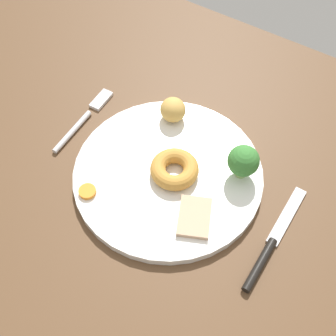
# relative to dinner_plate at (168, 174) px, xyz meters

# --- Properties ---
(dining_table) EXTENTS (1.20, 0.84, 0.04)m
(dining_table) POSITION_rel_dinner_plate_xyz_m (0.01, -0.03, -0.02)
(dining_table) COLOR brown
(dining_table) RESTS_ON ground
(dinner_plate) EXTENTS (0.29, 0.29, 0.01)m
(dinner_plate) POSITION_rel_dinner_plate_xyz_m (0.00, 0.00, 0.00)
(dinner_plate) COLOR white
(dinner_plate) RESTS_ON dining_table
(meat_slice_main) EXTENTS (0.07, 0.08, 0.01)m
(meat_slice_main) POSITION_rel_dinner_plate_xyz_m (0.07, -0.05, 0.01)
(meat_slice_main) COLOR tan
(meat_slice_main) RESTS_ON dinner_plate
(yorkshire_pudding) EXTENTS (0.07, 0.07, 0.02)m
(yorkshire_pudding) POSITION_rel_dinner_plate_xyz_m (0.01, 0.00, 0.02)
(yorkshire_pudding) COLOR #C68938
(yorkshire_pudding) RESTS_ON dinner_plate
(roast_potato_left) EXTENTS (0.06, 0.06, 0.04)m
(roast_potato_left) POSITION_rel_dinner_plate_xyz_m (-0.05, 0.10, 0.03)
(roast_potato_left) COLOR tan
(roast_potato_left) RESTS_ON dinner_plate
(carrot_coin_front) EXTENTS (0.03, 0.03, 0.01)m
(carrot_coin_front) POSITION_rel_dinner_plate_xyz_m (-0.08, -0.09, 0.01)
(carrot_coin_front) COLOR orange
(carrot_coin_front) RESTS_ON dinner_plate
(broccoli_floret) EXTENTS (0.05, 0.05, 0.06)m
(broccoli_floret) POSITION_rel_dinner_plate_xyz_m (0.09, 0.06, 0.04)
(broccoli_floret) COLOR #8CB766
(broccoli_floret) RESTS_ON dinner_plate
(fork) EXTENTS (0.02, 0.15, 0.01)m
(fork) POSITION_rel_dinner_plate_xyz_m (-0.18, 0.02, -0.00)
(fork) COLOR silver
(fork) RESTS_ON dining_table
(knife) EXTENTS (0.02, 0.19, 0.01)m
(knife) POSITION_rel_dinner_plate_xyz_m (0.18, -0.02, -0.00)
(knife) COLOR black
(knife) RESTS_ON dining_table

